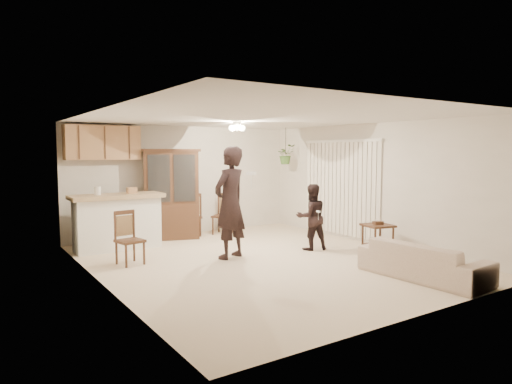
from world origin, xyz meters
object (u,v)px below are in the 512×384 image
sofa (423,255)px  chair_hutch_left (223,223)px  adult (230,208)px  child (311,215)px  china_hutch (171,195)px  chair_hutch_right (190,224)px  side_table (378,238)px  chair_bar (130,249)px

sofa → chair_hutch_left: size_ratio=1.99×
adult → child: (1.68, -0.27, -0.22)m
sofa → chair_hutch_left: (-0.69, 4.96, -0.10)m
sofa → china_hutch: 5.44m
sofa → child: bearing=-1.3°
sofa → adult: adult is taller
child → chair_hutch_right: (-1.36, 2.64, -0.40)m
child → china_hutch: bearing=-39.4°
child → side_table: size_ratio=2.22×
sofa → chair_bar: chair_bar is taller
adult → china_hutch: 2.30m
sofa → adult: size_ratio=1.04×
sofa → side_table: sofa is taller
adult → chair_hutch_right: bearing=-119.1°
side_table → china_hutch: bearing=127.7°
child → chair_hutch_left: size_ratio=1.43×
chair_bar → chair_hutch_right: bearing=32.1°
adult → china_hutch: size_ratio=0.91×
china_hutch → chair_bar: (-1.50, -1.77, -0.72)m
child → adult: bearing=5.8°
adult → chair_bar: adult is taller
sofa → chair_hutch_left: chair_hutch_left is taller
sofa → adult: bearing=29.2°
child → chair_hutch_right: bearing=-47.8°
sofa → chair_hutch_right: size_ratio=1.90×
china_hutch → adult: bearing=-67.4°
child → china_hutch: 3.16m
side_table → chair_bar: chair_bar is taller
sofa → china_hutch: (-1.92, 5.06, 0.61)m
chair_bar → chair_hutch_right: size_ratio=0.93×
adult → chair_hutch_right: size_ratio=1.83×
child → sofa: bearing=106.8°
china_hutch → chair_hutch_left: china_hutch is taller
child → chair_hutch_left: (-0.61, 2.46, -0.41)m
chair_hutch_right → china_hutch: bearing=13.4°
side_table → chair_hutch_left: chair_hutch_left is taller
chair_hutch_left → side_table: bearing=-14.7°
sofa → chair_bar: (-3.42, 3.29, -0.11)m
china_hutch → side_table: (2.69, -3.48, -0.69)m
adult → sofa: bearing=100.9°
chair_bar → chair_hutch_left: bearing=20.5°
side_table → chair_bar: bearing=157.8°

